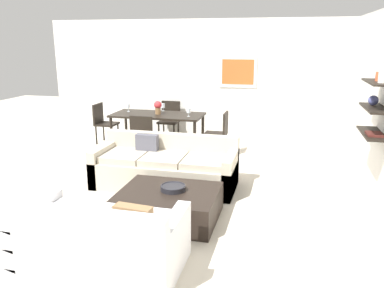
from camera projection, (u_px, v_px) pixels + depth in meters
The scene contains 15 objects.
ground_plane at pixel (165, 194), 5.90m from camera, with size 18.00×18.00×0.00m, color beige.
back_wall_unit at pixel (225, 81), 8.79m from camera, with size 8.40×0.09×2.70m.
sofa_beige at pixel (165, 168), 6.16m from camera, with size 2.21×0.90×0.78m.
loveseat_white at pixel (100, 241), 3.93m from camera, with size 1.65×0.90×0.78m.
coffee_table at pixel (169, 205), 5.04m from camera, with size 1.25×1.01×0.38m.
decorative_bowl at pixel (173, 188), 5.01m from camera, with size 0.33×0.33×0.07m.
dining_table at pixel (158, 117), 8.19m from camera, with size 1.89×0.88×0.75m.
dining_chair_left_far at pixel (103, 121), 8.73m from camera, with size 0.44×0.44×0.88m.
dining_chair_right_near at pixel (220, 131), 7.74m from camera, with size 0.44×0.44×0.88m.
dining_chair_head at pixel (170, 118), 9.03m from camera, with size 0.44×0.44×0.88m.
dining_chair_foot at pixel (144, 135), 7.44m from camera, with size 0.44×0.44×0.88m.
wine_glass_right_near at pixel (189, 111), 7.88m from camera, with size 0.08×0.08×0.16m.
wine_glass_head at pixel (163, 106), 8.50m from camera, with size 0.07×0.07×0.16m.
wine_glass_left_far at pixel (128, 106), 8.41m from camera, with size 0.06×0.06×0.17m.
centerpiece_vase at pixel (158, 107), 8.12m from camera, with size 0.16×0.16×0.27m.
Camera 1 is at (1.71, -5.25, 2.24)m, focal length 36.67 mm.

